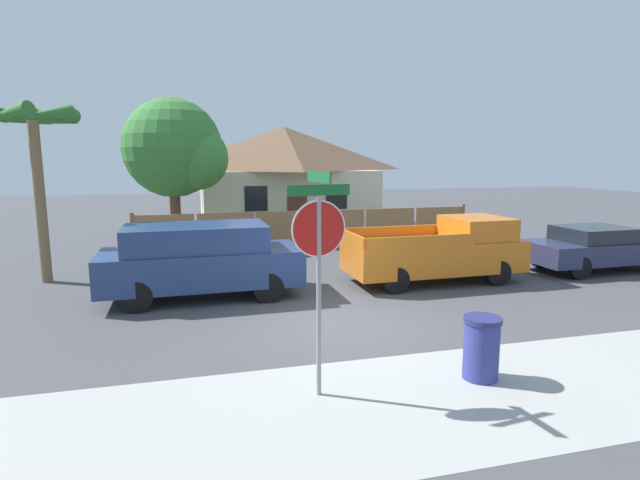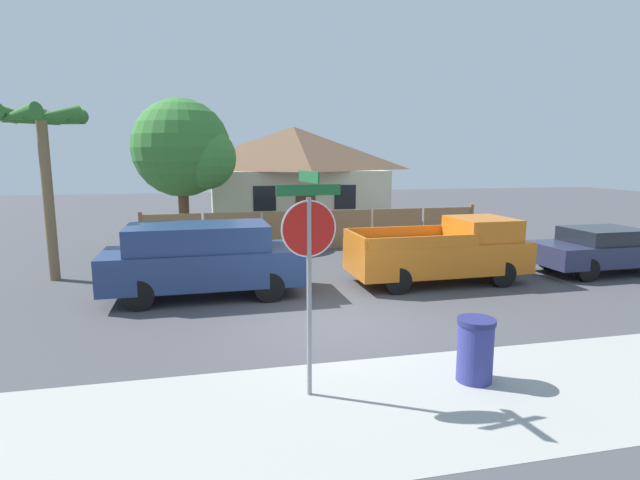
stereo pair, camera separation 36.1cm
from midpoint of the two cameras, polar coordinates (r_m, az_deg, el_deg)
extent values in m
plane|color=#47474C|center=(10.60, 1.00, -9.35)|extent=(80.00, 80.00, 0.00)
cube|color=#A3A39E|center=(7.47, 8.85, -17.87)|extent=(36.00, 3.20, 0.01)
cube|color=#997047|center=(18.31, -17.83, 0.54)|extent=(2.03, 0.06, 1.44)
cube|color=#997047|center=(18.31, -11.23, 0.81)|extent=(2.03, 0.06, 1.44)
cube|color=#997047|center=(18.55, -4.72, 1.07)|extent=(2.03, 0.06, 1.44)
cube|color=#997047|center=(19.02, 1.56, 1.31)|extent=(2.03, 0.06, 1.44)
cube|color=#997047|center=(19.71, 7.46, 1.52)|extent=(2.03, 0.06, 1.44)
cube|color=#997047|center=(20.59, 12.91, 1.70)|extent=(2.03, 0.06, 1.44)
cube|color=brown|center=(18.39, -21.12, 0.55)|extent=(0.12, 0.12, 1.54)
cube|color=brown|center=(21.09, 15.46, 1.91)|extent=(0.12, 0.12, 1.54)
cube|color=beige|center=(25.34, -4.46, 4.86)|extent=(8.17, 5.95, 2.78)
pyramid|color=brown|center=(25.26, -4.53, 10.40)|extent=(8.82, 6.42, 2.11)
cube|color=black|center=(22.10, -7.78, 4.70)|extent=(1.00, 0.04, 1.10)
cube|color=black|center=(22.83, 1.44, 4.94)|extent=(1.00, 0.04, 1.10)
cube|color=brown|center=(22.45, -3.08, 3.27)|extent=(0.90, 0.04, 2.00)
cylinder|color=brown|center=(20.18, -16.65, 2.71)|extent=(0.40, 0.40, 2.36)
sphere|color=#387A33|center=(20.06, -17.01, 10.04)|extent=(3.73, 3.73, 3.73)
sphere|color=#3C8437|center=(19.58, -14.52, 9.08)|extent=(2.42, 2.42, 2.42)
cylinder|color=brown|center=(15.54, -29.96, 4.20)|extent=(0.28, 0.28, 4.67)
cone|color=#2D6B28|center=(15.34, -27.60, 12.24)|extent=(0.44, 1.54, 0.67)
cone|color=#2D6B28|center=(16.12, -28.49, 11.99)|extent=(1.56, 1.15, 0.67)
cone|color=#2D6B28|center=(16.33, -31.34, 11.71)|extent=(1.56, 1.15, 0.67)
cone|color=#2D6B28|center=(14.97, -32.90, 11.90)|extent=(1.56, 1.15, 0.67)
cone|color=#2D6B28|center=(14.75, -29.80, 12.23)|extent=(1.56, 1.15, 0.67)
cube|color=navy|center=(12.57, -14.12, -2.99)|extent=(4.80, 2.02, 0.85)
cube|color=navy|center=(12.44, -14.80, 0.29)|extent=(3.37, 1.84, 0.61)
cube|color=black|center=(12.56, -7.55, 0.60)|extent=(0.09, 1.71, 0.51)
cylinder|color=black|center=(13.61, -7.92, -3.61)|extent=(0.72, 0.22, 0.72)
cylinder|color=black|center=(11.96, -6.79, -5.42)|extent=(0.72, 0.22, 0.72)
cylinder|color=black|center=(13.55, -20.43, -4.18)|extent=(0.72, 0.22, 0.72)
cylinder|color=black|center=(11.89, -21.08, -6.08)|extent=(0.72, 0.22, 0.72)
cube|color=orange|center=(14.05, 12.09, -1.70)|extent=(4.84, 2.00, 0.84)
cube|color=orange|center=(14.59, 16.79, 1.37)|extent=(1.57, 1.79, 0.59)
cube|color=orange|center=(14.41, 7.60, 0.99)|extent=(3.01, 0.13, 0.29)
cube|color=orange|center=(12.78, 10.81, -0.17)|extent=(3.01, 0.13, 0.29)
cube|color=orange|center=(13.02, 2.92, 0.16)|extent=(0.11, 1.82, 0.29)
cylinder|color=black|center=(15.57, 15.46, -2.26)|extent=(0.69, 0.22, 0.69)
cylinder|color=black|center=(14.19, 18.98, -3.57)|extent=(0.69, 0.22, 0.69)
cylinder|color=black|center=(14.28, 5.13, -3.00)|extent=(0.69, 0.22, 0.69)
cylinder|color=black|center=(12.75, 7.84, -4.56)|extent=(0.69, 0.22, 0.69)
cube|color=#282D4C|center=(17.22, 28.59, -1.06)|extent=(4.42, 1.89, 0.61)
cube|color=black|center=(17.02, 28.30, 0.63)|extent=(2.05, 1.67, 0.43)
cylinder|color=black|center=(18.77, 29.82, -1.27)|extent=(0.66, 0.22, 0.66)
cylinder|color=black|center=(16.95, 23.34, -1.81)|extent=(0.66, 0.22, 0.66)
cylinder|color=black|center=(15.78, 26.96, -2.87)|extent=(0.66, 0.22, 0.66)
cylinder|color=gray|center=(7.08, -1.61, -6.79)|extent=(0.07, 0.07, 2.87)
cylinder|color=red|center=(6.87, -1.65, 1.29)|extent=(0.75, 0.11, 0.75)
cylinder|color=white|center=(6.87, -1.65, 1.28)|extent=(0.79, 0.11, 0.80)
cube|color=#19602D|center=(6.81, -1.67, 5.72)|extent=(0.92, 0.13, 0.15)
cube|color=#19602D|center=(6.80, -1.68, 7.24)|extent=(0.12, 0.82, 0.15)
cylinder|color=navy|center=(8.24, 16.72, -12.01)|extent=(0.54, 0.54, 0.91)
cylinder|color=navy|center=(8.08, 16.89, -8.72)|extent=(0.58, 0.58, 0.08)
camera|label=1|loc=(0.18, -90.94, -0.16)|focal=28.00mm
camera|label=2|loc=(0.18, 89.06, 0.16)|focal=28.00mm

